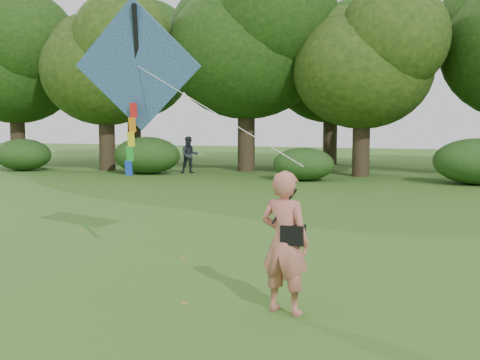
% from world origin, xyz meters
% --- Properties ---
extents(ground, '(100.00, 100.00, 0.00)m').
position_xyz_m(ground, '(0.00, 0.00, 0.00)').
color(ground, '#265114').
rests_on(ground, ground).
extents(man_kite_flyer, '(0.78, 0.60, 1.91)m').
position_xyz_m(man_kite_flyer, '(0.17, -0.51, 0.95)').
color(man_kite_flyer, '#C66B5D').
rests_on(man_kite_flyer, ground).
extents(bystander_left, '(1.11, 1.03, 1.82)m').
position_xyz_m(bystander_left, '(-10.12, 18.64, 0.91)').
color(bystander_left, '#242930').
rests_on(bystander_left, ground).
extents(crossbody_bag, '(0.43, 0.20, 0.73)m').
position_xyz_m(crossbody_bag, '(0.29, -0.54, 1.08)').
color(crossbody_bag, black).
rests_on(crossbody_bag, ground).
extents(flying_kite, '(4.66, 2.33, 3.09)m').
position_xyz_m(flying_kite, '(-3.07, 1.36, 3.47)').
color(flying_kite, '#2748AC').
rests_on(flying_kite, ground).
extents(tree_line, '(54.70, 15.30, 9.48)m').
position_xyz_m(tree_line, '(1.67, 22.88, 5.60)').
color(tree_line, '#3A2D1E').
rests_on(tree_line, ground).
extents(shrub_band, '(39.15, 3.22, 1.88)m').
position_xyz_m(shrub_band, '(-0.72, 17.60, 0.86)').
color(shrub_band, '#264919').
rests_on(shrub_band, ground).
extents(fallen_leaves, '(11.01, 11.54, 0.01)m').
position_xyz_m(fallen_leaves, '(-1.21, 1.94, 0.01)').
color(fallen_leaves, olive).
rests_on(fallen_leaves, ground).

